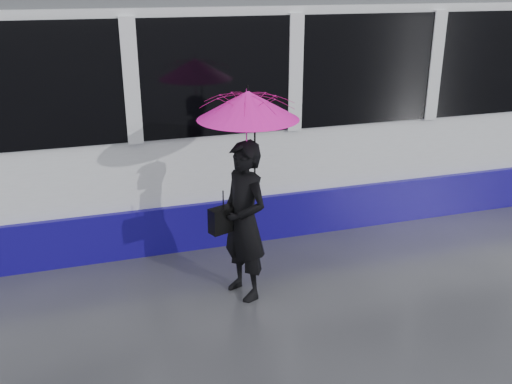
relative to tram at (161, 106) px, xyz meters
name	(u,v)px	position (x,y,z in m)	size (l,w,h in m)	color
ground	(239,294)	(0.39, -2.50, -1.64)	(90.00, 90.00, 0.00)	#2E2E33
rails	(194,211)	(0.39, 0.00, -1.63)	(34.00, 1.51, 0.02)	#3F3D38
tram	(161,106)	(0.00, 0.00, 0.00)	(26.00, 2.56, 3.35)	white
woman	(244,221)	(0.45, -2.51, -0.76)	(0.64, 0.42, 1.76)	black
umbrella	(248,125)	(0.50, -2.51, 0.29)	(1.33, 1.33, 1.19)	#E01258
handbag	(224,219)	(0.23, -2.49, -0.71)	(0.34, 0.24, 0.45)	black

